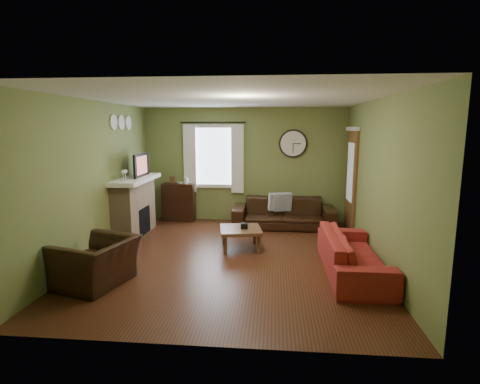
# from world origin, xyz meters

# --- Properties ---
(floor) EXTENTS (4.60, 5.20, 0.00)m
(floor) POSITION_xyz_m (0.00, 0.00, 0.00)
(floor) COLOR #442113
(floor) RESTS_ON ground
(ceiling) EXTENTS (4.60, 5.20, 0.00)m
(ceiling) POSITION_xyz_m (0.00, 0.00, 2.60)
(ceiling) COLOR white
(ceiling) RESTS_ON ground
(wall_left) EXTENTS (0.00, 5.20, 2.60)m
(wall_left) POSITION_xyz_m (-2.30, 0.00, 1.30)
(wall_left) COLOR olive
(wall_left) RESTS_ON ground
(wall_right) EXTENTS (0.00, 5.20, 2.60)m
(wall_right) POSITION_xyz_m (2.30, 0.00, 1.30)
(wall_right) COLOR olive
(wall_right) RESTS_ON ground
(wall_back) EXTENTS (4.60, 0.00, 2.60)m
(wall_back) POSITION_xyz_m (0.00, 2.60, 1.30)
(wall_back) COLOR olive
(wall_back) RESTS_ON ground
(wall_front) EXTENTS (4.60, 0.00, 2.60)m
(wall_front) POSITION_xyz_m (0.00, -2.60, 1.30)
(wall_front) COLOR olive
(wall_front) RESTS_ON ground
(fireplace) EXTENTS (0.40, 1.40, 1.10)m
(fireplace) POSITION_xyz_m (-2.10, 1.15, 0.55)
(fireplace) COLOR tan
(fireplace) RESTS_ON floor
(firebox) EXTENTS (0.04, 0.60, 0.55)m
(firebox) POSITION_xyz_m (-1.91, 1.15, 0.30)
(firebox) COLOR black
(firebox) RESTS_ON fireplace
(mantel) EXTENTS (0.58, 1.60, 0.08)m
(mantel) POSITION_xyz_m (-2.07, 1.15, 1.14)
(mantel) COLOR white
(mantel) RESTS_ON fireplace
(tv) EXTENTS (0.08, 0.60, 0.35)m
(tv) POSITION_xyz_m (-2.05, 1.30, 1.35)
(tv) COLOR black
(tv) RESTS_ON mantel
(tv_screen) EXTENTS (0.02, 0.62, 0.36)m
(tv_screen) POSITION_xyz_m (-1.97, 1.30, 1.41)
(tv_screen) COLOR #994C3F
(tv_screen) RESTS_ON mantel
(medallion_left) EXTENTS (0.28, 0.28, 0.03)m
(medallion_left) POSITION_xyz_m (-2.28, 0.80, 2.25)
(medallion_left) COLOR white
(medallion_left) RESTS_ON wall_left
(medallion_mid) EXTENTS (0.28, 0.28, 0.03)m
(medallion_mid) POSITION_xyz_m (-2.28, 1.15, 2.25)
(medallion_mid) COLOR white
(medallion_mid) RESTS_ON wall_left
(medallion_right) EXTENTS (0.28, 0.28, 0.03)m
(medallion_right) POSITION_xyz_m (-2.28, 1.50, 2.25)
(medallion_right) COLOR white
(medallion_right) RESTS_ON wall_left
(window_pane) EXTENTS (1.00, 0.02, 1.30)m
(window_pane) POSITION_xyz_m (-0.70, 2.58, 1.50)
(window_pane) COLOR silver
(window_pane) RESTS_ON wall_back
(curtain_rod) EXTENTS (0.03, 0.03, 1.50)m
(curtain_rod) POSITION_xyz_m (-0.70, 2.48, 2.27)
(curtain_rod) COLOR black
(curtain_rod) RESTS_ON wall_back
(curtain_left) EXTENTS (0.28, 0.04, 1.55)m
(curtain_left) POSITION_xyz_m (-1.25, 2.48, 1.45)
(curtain_left) COLOR white
(curtain_left) RESTS_ON wall_back
(curtain_right) EXTENTS (0.28, 0.04, 1.55)m
(curtain_right) POSITION_xyz_m (-0.15, 2.48, 1.45)
(curtain_right) COLOR white
(curtain_right) RESTS_ON wall_back
(wall_clock) EXTENTS (0.64, 0.06, 0.64)m
(wall_clock) POSITION_xyz_m (1.10, 2.55, 1.80)
(wall_clock) COLOR white
(wall_clock) RESTS_ON wall_back
(door) EXTENTS (0.05, 0.90, 2.10)m
(door) POSITION_xyz_m (2.27, 1.85, 1.05)
(door) COLOR brown
(door) RESTS_ON floor
(bookshelf) EXTENTS (0.74, 0.31, 0.88)m
(bookshelf) POSITION_xyz_m (-1.52, 2.42, 0.44)
(bookshelf) COLOR black
(bookshelf) RESTS_ON floor
(book) EXTENTS (0.28, 0.30, 0.02)m
(book) POSITION_xyz_m (-1.54, 2.45, 0.96)
(book) COLOR brown
(book) RESTS_ON bookshelf
(sofa_brown) EXTENTS (2.20, 0.86, 0.64)m
(sofa_brown) POSITION_xyz_m (0.90, 2.04, 0.32)
(sofa_brown) COLOR black
(sofa_brown) RESTS_ON floor
(pillow_left) EXTENTS (0.41, 0.24, 0.40)m
(pillow_left) POSITION_xyz_m (0.87, 2.10, 0.55)
(pillow_left) COLOR #8C97A6
(pillow_left) RESTS_ON sofa_brown
(pillow_right) EXTENTS (0.40, 0.24, 0.38)m
(pillow_right) POSITION_xyz_m (0.76, 2.13, 0.55)
(pillow_right) COLOR #8C97A6
(pillow_right) RESTS_ON sofa_brown
(sofa_red) EXTENTS (0.81, 2.06, 0.60)m
(sofa_red) POSITION_xyz_m (1.87, -0.51, 0.30)
(sofa_red) COLOR maroon
(sofa_red) RESTS_ON floor
(armchair) EXTENTS (1.09, 1.18, 0.64)m
(armchair) POSITION_xyz_m (-1.73, -1.26, 0.32)
(armchair) COLOR black
(armchair) RESTS_ON floor
(coffee_table) EXTENTS (0.83, 0.83, 0.38)m
(coffee_table) POSITION_xyz_m (0.10, 0.47, 0.19)
(coffee_table) COLOR brown
(coffee_table) RESTS_ON floor
(tissue_box) EXTENTS (0.12, 0.12, 0.09)m
(tissue_box) POSITION_xyz_m (0.17, 0.46, 0.40)
(tissue_box) COLOR black
(tissue_box) RESTS_ON coffee_table
(wine_glass_a) EXTENTS (0.07, 0.07, 0.21)m
(wine_glass_a) POSITION_xyz_m (-2.05, 0.56, 1.29)
(wine_glass_a) COLOR white
(wine_glass_a) RESTS_ON mantel
(wine_glass_b) EXTENTS (0.07, 0.07, 0.21)m
(wine_glass_b) POSITION_xyz_m (-2.05, 0.66, 1.28)
(wine_glass_b) COLOR white
(wine_glass_b) RESTS_ON mantel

